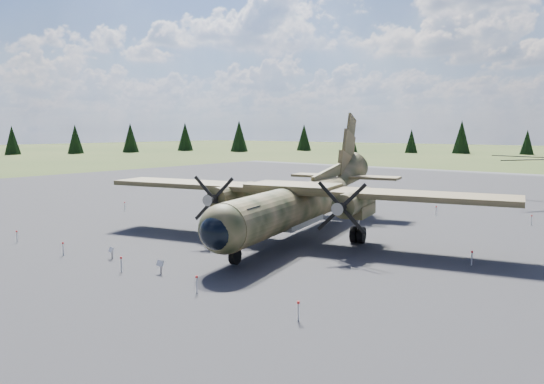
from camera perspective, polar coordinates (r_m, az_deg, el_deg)
The scene contains 7 objects.
ground at distance 40.89m, azimuth -1.90°, elevation -4.22°, with size 500.00×500.00×0.00m, color #515927.
apron at distance 48.78m, azimuth 5.80°, elevation -2.46°, with size 120.00×120.00×0.04m, color #5D5C62.
transport_plane at distance 38.73m, azimuth 2.93°, elevation -0.60°, with size 29.76×26.66×9.86m.
info_placard_left at distance 33.60m, azimuth -16.89°, elevation -6.09°, with size 0.49×0.28×0.73m.
info_placard_right at distance 29.63m, azimuth -11.92°, elevation -7.66°, with size 0.47×0.22×0.73m.
barrier_fence at distance 41.04m, azimuth -2.46°, elevation -3.46°, with size 33.12×29.62×0.85m.
treeline at distance 43.22m, azimuth 2.29°, elevation 2.69°, with size 316.51×312.66×10.97m.
Camera 1 is at (26.24, -30.38, 7.79)m, focal length 35.00 mm.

